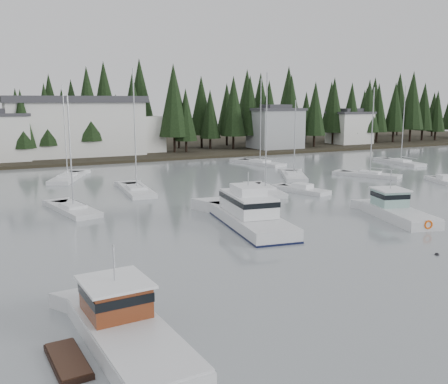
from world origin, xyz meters
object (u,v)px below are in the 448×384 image
object	(u,v)px
lobster_boat_teal	(397,212)
house_west	(0,136)
house_east_a	(275,127)
runabout_1	(302,191)
sailboat_4	(68,179)
runabout_2	(444,182)
cabin_cruiser_center	(250,217)
lobster_boat_brown	(124,333)
house_east_b	(350,127)
harbor_inn	(86,127)
sailboat_9	(265,191)
sailboat_6	(401,163)
sailboat_11	(74,211)
sailboat_0	(260,164)
sailboat_7	(294,177)
sailboat_10	(137,192)
sailboat_3	(370,176)

from	to	relation	value
lobster_boat_teal	house_west	bearing A→B (deg)	41.36
house_east_a	runabout_1	distance (m)	50.28
sailboat_4	runabout_2	distance (m)	50.18
cabin_cruiser_center	runabout_2	bearing A→B (deg)	-67.56
lobster_boat_brown	sailboat_4	xyz separation A→B (m)	(5.56, 49.36, -0.48)
house_east_b	sailboat_4	bearing A→B (deg)	-160.90
harbor_inn	sailboat_9	bearing A→B (deg)	-76.50
runabout_1	sailboat_6	bearing A→B (deg)	-81.27
house_east_a	sailboat_11	bearing A→B (deg)	-139.23
sailboat_6	runabout_2	bearing A→B (deg)	157.29
sailboat_11	cabin_cruiser_center	bearing A→B (deg)	-145.15
house_east_a	sailboat_0	size ratio (longest dim) A/B	0.72
sailboat_7	sailboat_10	world-z (taller)	sailboat_10
house_west	sailboat_11	distance (m)	44.35
harbor_inn	sailboat_11	xyz separation A→B (m)	(-10.79, -47.25, -5.71)
house_west	sailboat_3	size ratio (longest dim) A/B	0.74
harbor_inn	sailboat_7	size ratio (longest dim) A/B	2.64
house_east_a	cabin_cruiser_center	world-z (taller)	house_east_a
lobster_boat_brown	sailboat_3	bearing A→B (deg)	-56.80
lobster_boat_brown	runabout_2	size ratio (longest dim) A/B	1.72
house_east_b	lobster_boat_teal	distance (m)	76.26
sailboat_4	sailboat_6	xyz separation A→B (m)	(53.65, -7.48, 0.01)
harbor_inn	lobster_boat_brown	distance (m)	76.93
house_east_b	sailboat_10	xyz separation A→B (m)	(-63.28, -37.51, -4.32)
house_east_a	sailboat_4	world-z (taller)	sailboat_4
sailboat_4	sailboat_10	size ratio (longest dim) A/B	0.90
lobster_boat_teal	harbor_inn	bearing A→B (deg)	28.05
harbor_inn	runabout_1	bearing A→B (deg)	-72.63
house_east_b	sailboat_9	size ratio (longest dim) A/B	0.67
cabin_cruiser_center	runabout_1	size ratio (longest dim) A/B	1.82
sailboat_9	sailboat_11	world-z (taller)	sailboat_9
lobster_boat_brown	sailboat_3	world-z (taller)	sailboat_3
house_east_b	lobster_boat_teal	world-z (taller)	house_east_b
lobster_boat_brown	lobster_boat_teal	bearing A→B (deg)	-70.05
house_west	sailboat_3	world-z (taller)	sailboat_3
sailboat_3	sailboat_10	bearing A→B (deg)	56.27
cabin_cruiser_center	lobster_boat_teal	bearing A→B (deg)	-96.87
sailboat_10	runabout_1	size ratio (longest dim) A/B	2.09
house_east_a	cabin_cruiser_center	size ratio (longest dim) A/B	0.83
house_east_b	harbor_inn	size ratio (longest dim) A/B	0.32
cabin_cruiser_center	sailboat_6	size ratio (longest dim) A/B	0.94
lobster_boat_brown	sailboat_10	bearing A→B (deg)	-20.93
house_east_a	sailboat_7	xyz separation A→B (m)	(-18.39, -34.25, -4.85)
sailboat_4	lobster_boat_teal	bearing A→B (deg)	-124.07
cabin_cruiser_center	sailboat_11	xyz separation A→B (m)	(-12.57, 12.27, -0.73)
lobster_boat_brown	sailboat_9	bearing A→B (deg)	-43.92
harbor_inn	sailboat_10	world-z (taller)	sailboat_10
house_east_a	sailboat_6	xyz separation A→B (m)	(6.75, -29.34, -4.83)
sailboat_0	house_east_a	bearing A→B (deg)	-51.45
sailboat_3	sailboat_9	xyz separation A→B (m)	(-19.60, -4.04, 0.02)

